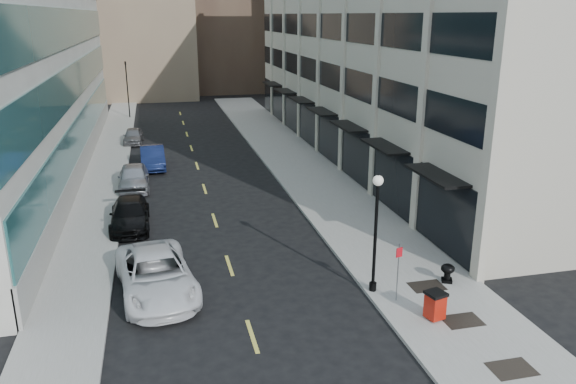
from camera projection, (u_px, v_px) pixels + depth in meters
name	position (u px, v px, depth m)	size (l,w,h in m)	color
ground	(263.00, 369.00, 17.89)	(160.00, 160.00, 0.00)	black
sidewalk_right	(315.00, 180.00, 38.07)	(5.00, 80.00, 0.15)	gray
sidewalk_left	(100.00, 195.00, 34.98)	(3.00, 80.00, 0.15)	gray
building_right	(408.00, 39.00, 43.95)	(15.30, 46.50, 18.25)	#BBB39E
skyline_tan_far	(71.00, 13.00, 83.83)	(12.00, 14.00, 22.00)	#887559
skyline_stone	(298.00, 21.00, 80.06)	(10.00, 14.00, 20.00)	#BBB39E
grate_near	(512.00, 369.00, 17.66)	(1.40, 1.00, 0.01)	black
grate_mid	(462.00, 321.00, 20.45)	(1.40, 1.00, 0.01)	black
grate_far	(427.00, 286.00, 23.04)	(1.40, 1.00, 0.01)	black
road_centerline	(209.00, 203.00, 33.65)	(0.15, 68.20, 0.01)	#D8CC4C
traffic_signal	(125.00, 65.00, 59.47)	(0.66, 0.66, 6.98)	black
car_white_van	(156.00, 275.00, 22.49)	(2.81, 6.09, 1.69)	white
car_black_pickup	(130.00, 214.00, 29.67)	(2.00, 4.93, 1.43)	black
car_silver_sedan	(134.00, 177.00, 36.15)	(1.90, 4.73, 1.61)	#9C9EA4
car_blue_sedan	(153.00, 157.00, 41.19)	(1.69, 4.86, 1.60)	#141F4C
car_grey_sedan	(133.00, 136.00, 49.09)	(1.59, 3.95, 1.34)	slate
trash_bin	(435.00, 304.00, 20.44)	(0.81, 0.82, 1.07)	#A8180B
lamppost	(376.00, 223.00, 21.85)	(0.41, 0.41, 4.95)	black
sign_post	(398.00, 264.00, 21.45)	(0.28, 0.10, 2.38)	slate
urn_planter	(448.00, 271.00, 23.31)	(0.57, 0.57, 0.79)	black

